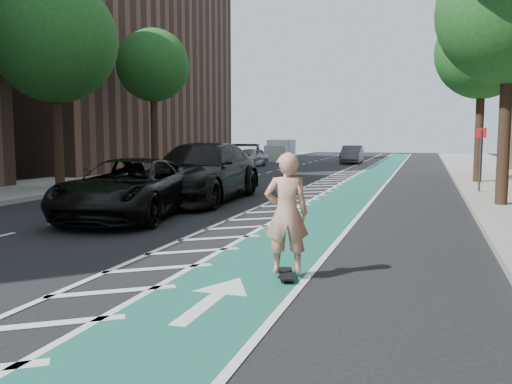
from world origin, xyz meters
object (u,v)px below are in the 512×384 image
at_px(skateboarder, 287,213).
at_px(barrel_a, 148,185).
at_px(suv_near, 130,188).
at_px(suv_far, 201,172).

height_order(skateboarder, barrel_a, skateboarder).
distance_m(suv_near, suv_far, 4.03).
bearing_deg(skateboarder, barrel_a, -69.10).
bearing_deg(barrel_a, suv_far, -10.41).
relative_size(suv_near, suv_far, 0.85).
distance_m(suv_near, barrel_a, 4.83).
bearing_deg(suv_near, barrel_a, 105.37).
bearing_deg(skateboarder, suv_far, -77.47).
distance_m(suv_far, barrel_a, 2.36).
distance_m(skateboarder, suv_far, 10.31).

